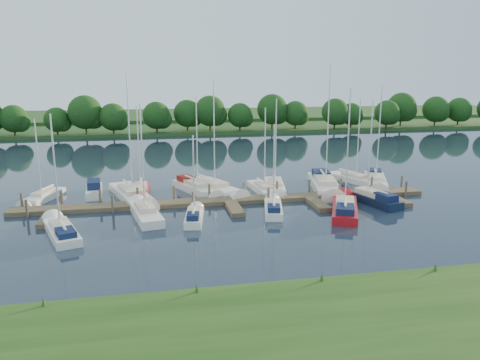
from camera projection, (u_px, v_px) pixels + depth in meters
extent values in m
plane|color=#1A2435|center=(246.00, 229.00, 37.63)|extent=(260.00, 260.00, 0.00)
cube|color=#1E4212|center=(317.00, 329.00, 22.27)|extent=(90.00, 10.00, 0.50)
cube|color=brown|center=(229.00, 201.00, 45.23)|extent=(40.00, 2.00, 0.40)
cube|color=brown|center=(48.00, 220.00, 39.29)|extent=(1.20, 4.00, 0.40)
cube|color=brown|center=(145.00, 214.00, 40.83)|extent=(1.20, 4.00, 0.40)
cube|color=brown|center=(235.00, 209.00, 42.36)|extent=(1.20, 4.00, 0.40)
cube|color=brown|center=(318.00, 204.00, 43.90)|extent=(1.20, 4.00, 0.40)
cube|color=brown|center=(396.00, 200.00, 45.44)|extent=(1.20, 4.00, 0.40)
cylinder|color=#473D33|center=(22.00, 203.00, 42.73)|extent=(0.24, 0.24, 2.00)
cylinder|color=#473D33|center=(62.00, 202.00, 43.40)|extent=(0.24, 0.24, 2.00)
cylinder|color=#473D33|center=(100.00, 200.00, 44.06)|extent=(0.24, 0.24, 2.00)
cylinder|color=#473D33|center=(138.00, 198.00, 44.73)|extent=(0.24, 0.24, 2.00)
cylinder|color=#473D33|center=(174.00, 196.00, 45.39)|extent=(0.24, 0.24, 2.00)
cylinder|color=#473D33|center=(209.00, 194.00, 46.06)|extent=(0.24, 0.24, 2.00)
cylinder|color=#473D33|center=(244.00, 193.00, 46.72)|extent=(0.24, 0.24, 2.00)
cylinder|color=#473D33|center=(277.00, 191.00, 47.39)|extent=(0.24, 0.24, 2.00)
cylinder|color=#473D33|center=(309.00, 189.00, 48.05)|extent=(0.24, 0.24, 2.00)
cylinder|color=#473D33|center=(341.00, 188.00, 48.72)|extent=(0.24, 0.24, 2.00)
cylinder|color=#473D33|center=(371.00, 186.00, 49.38)|extent=(0.24, 0.24, 2.00)
cylinder|color=#473D33|center=(401.00, 185.00, 50.05)|extent=(0.24, 0.24, 2.00)
cylinder|color=#473D33|center=(27.00, 211.00, 40.44)|extent=(0.24, 0.24, 2.00)
cylinder|color=#473D33|center=(113.00, 206.00, 41.83)|extent=(0.24, 0.24, 2.00)
cylinder|color=#473D33|center=(193.00, 202.00, 43.21)|extent=(0.24, 0.24, 2.00)
cylinder|color=#473D33|center=(268.00, 198.00, 44.60)|extent=(0.24, 0.24, 2.00)
cylinder|color=#473D33|center=(339.00, 194.00, 45.98)|extent=(0.24, 0.24, 2.00)
cylinder|color=#473D33|center=(406.00, 191.00, 47.37)|extent=(0.24, 0.24, 2.00)
cube|color=#22481B|center=(179.00, 127.00, 109.30)|extent=(180.00, 30.00, 0.60)
cube|color=#315324|center=(173.00, 116.00, 133.13)|extent=(220.00, 40.00, 1.40)
cylinder|color=#38281C|center=(16.00, 131.00, 91.34)|extent=(0.36, 0.36, 2.86)
sphere|color=#13350E|center=(14.00, 113.00, 90.58)|extent=(6.68, 6.68, 6.68)
sphere|color=#13350E|center=(23.00, 118.00, 91.25)|extent=(4.77, 4.77, 4.77)
cylinder|color=#38281C|center=(50.00, 131.00, 92.30)|extent=(0.36, 0.36, 2.62)
sphere|color=#13350E|center=(49.00, 115.00, 91.60)|extent=(6.12, 6.12, 6.12)
sphere|color=#13350E|center=(57.00, 119.00, 92.24)|extent=(4.37, 4.37, 4.37)
cylinder|color=#38281C|center=(88.00, 131.00, 94.81)|extent=(0.36, 0.36, 2.17)
sphere|color=#13350E|center=(87.00, 117.00, 94.23)|extent=(5.06, 5.06, 5.06)
sphere|color=#13350E|center=(93.00, 121.00, 94.79)|extent=(3.61, 3.61, 3.61)
cylinder|color=#38281C|center=(120.00, 130.00, 93.46)|extent=(0.36, 0.36, 2.72)
sphere|color=#13350E|center=(119.00, 113.00, 92.73)|extent=(6.35, 6.35, 6.35)
sphere|color=#13350E|center=(126.00, 118.00, 93.39)|extent=(4.53, 4.53, 4.53)
cylinder|color=#38281C|center=(152.00, 131.00, 93.88)|extent=(0.36, 0.36, 2.38)
sphere|color=#13350E|center=(151.00, 116.00, 93.25)|extent=(5.55, 5.55, 5.55)
sphere|color=#13350E|center=(158.00, 120.00, 93.84)|extent=(3.96, 3.96, 3.96)
cylinder|color=#38281C|center=(182.00, 129.00, 98.53)|extent=(0.36, 0.36, 1.98)
sphere|color=#13350E|center=(182.00, 117.00, 98.00)|extent=(4.63, 4.63, 4.63)
sphere|color=#13350E|center=(186.00, 120.00, 98.53)|extent=(3.31, 3.31, 3.31)
cylinder|color=#38281C|center=(211.00, 128.00, 97.26)|extent=(0.36, 0.36, 2.78)
sphere|color=#13350E|center=(211.00, 111.00, 96.51)|extent=(6.49, 6.49, 6.49)
sphere|color=#13350E|center=(217.00, 116.00, 97.18)|extent=(4.63, 4.63, 4.63)
cylinder|color=#38281C|center=(243.00, 127.00, 98.83)|extent=(0.36, 0.36, 2.81)
sphere|color=#13350E|center=(243.00, 110.00, 98.08)|extent=(6.56, 6.56, 6.56)
sphere|color=#13350E|center=(249.00, 115.00, 98.74)|extent=(4.69, 4.69, 4.69)
cylinder|color=#38281C|center=(277.00, 127.00, 100.68)|extent=(0.36, 0.36, 2.20)
sphere|color=#13350E|center=(277.00, 115.00, 100.09)|extent=(5.12, 5.12, 5.12)
sphere|color=#13350E|center=(282.00, 118.00, 100.65)|extent=(3.66, 3.66, 3.66)
cylinder|color=#38281C|center=(301.00, 126.00, 103.10)|extent=(0.36, 0.36, 2.16)
sphere|color=#13350E|center=(302.00, 114.00, 102.52)|extent=(5.03, 5.03, 5.03)
sphere|color=#13350E|center=(306.00, 117.00, 103.07)|extent=(3.59, 3.59, 3.59)
cylinder|color=#38281C|center=(331.00, 126.00, 101.88)|extent=(0.36, 0.36, 2.54)
sphere|color=#13350E|center=(332.00, 112.00, 101.20)|extent=(5.92, 5.92, 5.92)
sphere|color=#13350E|center=(337.00, 115.00, 101.82)|extent=(4.23, 4.23, 4.23)
cylinder|color=#38281C|center=(356.00, 125.00, 105.88)|extent=(0.36, 0.36, 2.07)
sphere|color=#13350E|center=(357.00, 114.00, 105.33)|extent=(4.83, 4.83, 4.83)
sphere|color=#13350E|center=(360.00, 117.00, 105.87)|extent=(3.45, 3.45, 3.45)
cylinder|color=#38281C|center=(386.00, 124.00, 104.77)|extent=(0.36, 0.36, 2.85)
sphere|color=#13350E|center=(387.00, 108.00, 104.00)|extent=(6.65, 6.65, 6.65)
sphere|color=#13350E|center=(392.00, 112.00, 104.68)|extent=(4.75, 4.75, 4.75)
cylinder|color=#38281C|center=(405.00, 125.00, 106.66)|extent=(0.36, 0.36, 2.10)
sphere|color=#13350E|center=(406.00, 113.00, 106.10)|extent=(4.90, 4.90, 4.90)
sphere|color=#13350E|center=(410.00, 116.00, 106.65)|extent=(3.50, 3.50, 3.50)
cylinder|color=#38281C|center=(437.00, 124.00, 106.38)|extent=(0.36, 0.36, 2.42)
sphere|color=#13350E|center=(439.00, 111.00, 105.73)|extent=(5.66, 5.66, 5.66)
sphere|color=#13350E|center=(442.00, 114.00, 106.33)|extent=(4.04, 4.04, 4.04)
cylinder|color=#38281C|center=(454.00, 124.00, 108.32)|extent=(0.36, 0.36, 2.09)
sphere|color=#13350E|center=(455.00, 113.00, 107.76)|extent=(4.87, 4.87, 4.87)
sphere|color=#13350E|center=(458.00, 116.00, 108.31)|extent=(3.48, 3.48, 3.48)
cylinder|color=#38281C|center=(479.00, 121.00, 112.04)|extent=(0.36, 0.36, 2.75)
cube|color=white|center=(45.00, 198.00, 46.41)|extent=(3.30, 5.70, 0.97)
cone|color=white|center=(29.00, 205.00, 43.75)|extent=(1.37, 2.07, 0.77)
cube|color=beige|center=(43.00, 193.00, 46.01)|extent=(1.92, 2.72, 0.44)
cylinder|color=silver|center=(38.00, 157.00, 44.96)|extent=(0.12, 0.12, 7.43)
cylinder|color=silver|center=(47.00, 187.00, 46.73)|extent=(0.93, 2.37, 0.10)
cylinder|color=white|center=(47.00, 187.00, 46.73)|extent=(0.93, 2.14, 0.20)
cube|color=white|center=(94.00, 192.00, 48.66)|extent=(2.00, 4.94, 1.02)
cone|color=white|center=(94.00, 198.00, 46.40)|extent=(0.92, 1.51, 0.80)
cube|color=#121D3F|center=(94.00, 185.00, 48.48)|extent=(1.50, 2.75, 0.92)
cube|color=white|center=(130.00, 196.00, 47.23)|extent=(4.75, 8.96, 1.14)
cone|color=white|center=(143.00, 206.00, 43.50)|extent=(2.01, 3.24, 1.21)
cube|color=beige|center=(131.00, 190.00, 46.70)|extent=(2.83, 4.23, 0.52)
cylinder|color=silver|center=(129.00, 134.00, 45.08)|extent=(0.12, 0.12, 11.64)
cylinder|color=silver|center=(128.00, 183.00, 47.72)|extent=(1.19, 3.75, 0.10)
cylinder|color=white|center=(128.00, 183.00, 47.72)|extent=(1.16, 3.37, 0.20)
cube|color=#B11015|center=(141.00, 192.00, 48.60)|extent=(1.92, 6.27, 1.11)
cone|color=#B11015|center=(140.00, 200.00, 45.61)|extent=(0.93, 2.20, 0.87)
cube|color=beige|center=(141.00, 186.00, 48.15)|extent=(1.39, 2.84, 0.51)
cylinder|color=silver|center=(139.00, 148.00, 46.96)|extent=(0.12, 0.12, 8.41)
cylinder|color=silver|center=(141.00, 181.00, 48.96)|extent=(0.18, 2.80, 0.10)
cylinder|color=white|center=(141.00, 181.00, 48.96)|extent=(0.27, 2.50, 0.20)
cube|color=white|center=(195.00, 190.00, 49.59)|extent=(4.40, 7.01, 1.19)
cone|color=white|center=(211.00, 197.00, 46.84)|extent=(1.80, 2.56, 0.95)
cube|color=beige|center=(196.00, 184.00, 49.14)|extent=(2.50, 3.38, 0.54)
cube|color=maroon|center=(186.00, 179.00, 50.93)|extent=(2.02, 2.40, 0.60)
cylinder|color=silver|center=(197.00, 142.00, 47.90)|extent=(0.12, 0.12, 9.18)
cylinder|color=silver|center=(191.00, 178.00, 49.87)|extent=(1.28, 2.86, 0.10)
cylinder|color=white|center=(191.00, 178.00, 49.87)|extent=(1.24, 2.59, 0.20)
cube|color=white|center=(211.00, 190.00, 49.77)|extent=(5.61, 8.26, 1.24)
cone|color=white|center=(233.00, 197.00, 46.64)|extent=(2.27, 3.04, 1.13)
cube|color=beige|center=(213.00, 183.00, 49.28)|extent=(3.13, 4.02, 0.56)
cylinder|color=silver|center=(214.00, 133.00, 47.81)|extent=(0.12, 0.12, 10.92)
cylinder|color=silver|center=(206.00, 177.00, 50.12)|extent=(1.70, 3.31, 0.10)
cylinder|color=white|center=(206.00, 177.00, 50.12)|extent=(1.61, 2.99, 0.20)
cube|color=white|center=(263.00, 190.00, 49.59)|extent=(2.15, 6.24, 0.94)
cone|color=white|center=(272.00, 197.00, 46.70)|extent=(1.01, 2.20, 0.86)
cube|color=beige|center=(264.00, 185.00, 49.17)|extent=(1.48, 2.84, 0.43)
cylinder|color=silver|center=(265.00, 148.00, 48.01)|extent=(0.12, 0.12, 8.27)
cylinder|color=silver|center=(261.00, 180.00, 49.96)|extent=(0.30, 2.76, 0.10)
cylinder|color=white|center=(261.00, 180.00, 49.96)|extent=(0.37, 2.46, 0.20)
cube|color=white|center=(275.00, 188.00, 50.69)|extent=(3.18, 6.96, 1.02)
cone|color=white|center=(277.00, 195.00, 47.42)|extent=(1.39, 2.49, 0.94)
cube|color=beige|center=(275.00, 183.00, 50.23)|extent=(1.99, 3.24, 0.46)
cylinder|color=silver|center=(276.00, 142.00, 48.94)|extent=(0.12, 0.12, 9.07)
cylinder|color=silver|center=(274.00, 177.00, 51.13)|extent=(0.70, 2.98, 0.10)
cylinder|color=white|center=(274.00, 177.00, 51.13)|extent=(0.73, 2.67, 0.20)
cube|color=white|center=(324.00, 187.00, 51.16)|extent=(4.54, 9.54, 1.26)
cone|color=white|center=(331.00, 197.00, 46.68)|extent=(1.97, 3.43, 1.29)
cube|color=beige|center=(325.00, 180.00, 50.53)|extent=(2.80, 4.46, 0.57)
cube|color=#121D3F|center=(321.00, 173.00, 53.47)|extent=(2.37, 3.09, 0.63)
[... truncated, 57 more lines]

